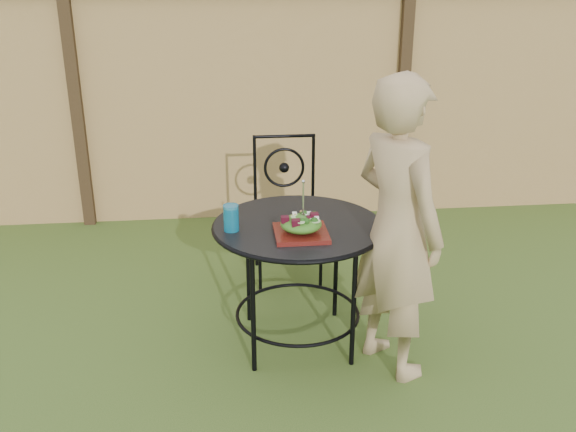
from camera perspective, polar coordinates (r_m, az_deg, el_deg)
The scene contains 9 objects.
ground at distance 3.58m, azimuth -2.12°, elevation -12.76°, with size 60.00×60.00×0.00m, color #254215.
fence at distance 5.26m, azimuth -3.98°, elevation 9.75°, with size 8.00×0.12×1.90m.
patio_table at distance 3.47m, azimuth 0.89°, elevation -2.80°, with size 0.92×0.92×0.72m.
patio_chair at distance 4.31m, azimuth -0.14°, elevation 0.96°, with size 0.46×0.46×0.95m.
diner at distance 3.24m, azimuth 9.69°, elevation -1.14°, with size 0.57×0.37×1.56m, color tan.
salad_plate at distance 3.26m, azimuth 1.16°, elevation -1.54°, with size 0.27×0.27×0.02m, color #480A0D.
salad at distance 3.24m, azimuth 1.17°, elevation -0.69°, with size 0.21×0.21×0.08m, color #235614.
fork at distance 3.20m, azimuth 1.37°, elevation 1.47°, with size 0.01×0.01×0.18m, color silver.
drinking_glass at distance 3.32m, azimuth -5.08°, elevation -0.17°, with size 0.08×0.08×0.14m, color #0C678C.
Camera 1 is at (-0.18, -2.95, 2.01)m, focal length 40.00 mm.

